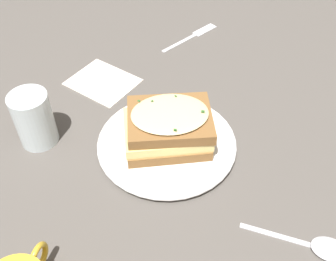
% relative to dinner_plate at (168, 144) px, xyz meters
% --- Properties ---
extents(ground_plane, '(2.40, 2.40, 0.00)m').
position_rel_dinner_plate_xyz_m(ground_plane, '(-0.00, -0.02, -0.01)').
color(ground_plane, '#514C47').
extents(dinner_plate, '(0.25, 0.25, 0.02)m').
position_rel_dinner_plate_xyz_m(dinner_plate, '(0.00, 0.00, 0.00)').
color(dinner_plate, white).
rests_on(dinner_plate, ground_plane).
extents(sandwich, '(0.17, 0.19, 0.07)m').
position_rel_dinner_plate_xyz_m(sandwich, '(-0.00, 0.00, 0.04)').
color(sandwich, brown).
rests_on(sandwich, dinner_plate).
extents(water_glass, '(0.07, 0.07, 0.10)m').
position_rel_dinner_plate_xyz_m(water_glass, '(-0.16, -0.18, 0.04)').
color(water_glass, silver).
rests_on(water_glass, ground_plane).
extents(fork, '(0.04, 0.18, 0.00)m').
position_rel_dinner_plate_xyz_m(fork, '(-0.27, 0.28, -0.01)').
color(fork, silver).
rests_on(fork, ground_plane).
extents(spoon, '(0.14, 0.11, 0.01)m').
position_rel_dinner_plate_xyz_m(spoon, '(0.29, 0.06, -0.00)').
color(spoon, silver).
rests_on(spoon, ground_plane).
extents(napkin, '(0.16, 0.15, 0.00)m').
position_rel_dinner_plate_xyz_m(napkin, '(-0.24, -0.00, -0.01)').
color(napkin, silver).
rests_on(napkin, ground_plane).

